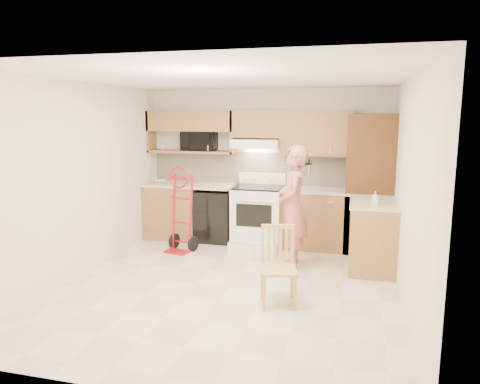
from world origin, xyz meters
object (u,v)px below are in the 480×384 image
at_px(person, 293,208).
at_px(hand_truck, 179,214).
at_px(microwave, 199,141).
at_px(dining_chair, 279,267).
at_px(range, 257,211).

relative_size(person, hand_truck, 1.42).
relative_size(microwave, dining_chair, 0.65).
bearing_deg(hand_truck, microwave, 99.35).
bearing_deg(microwave, hand_truck, -95.08).
bearing_deg(range, dining_chair, -71.75).
bearing_deg(person, range, -150.55).
relative_size(microwave, hand_truck, 0.48).
bearing_deg(hand_truck, person, 1.73).
bearing_deg(hand_truck, range, 38.48).
height_order(person, dining_chair, person).
xyz_separation_m(microwave, hand_truck, (-0.03, -0.87, -1.05)).
distance_m(microwave, person, 2.25).
bearing_deg(microwave, range, -19.04).
xyz_separation_m(person, dining_chair, (0.02, -1.27, -0.41)).
relative_size(microwave, person, 0.34).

